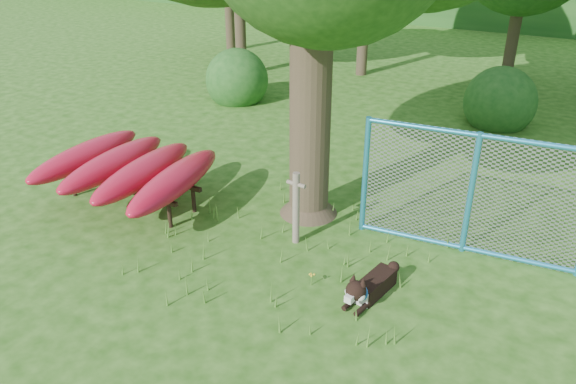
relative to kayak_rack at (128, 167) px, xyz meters
The scene contains 8 objects.
ground 3.37m from the kayak_rack, 19.94° to the right, with size 80.00×80.00×0.00m, color #205010.
wooden_post 3.34m from the kayak_rack, ahead, with size 0.34×0.13×1.25m.
kayak_rack is the anchor object (origin of this frame).
husky_dog 5.01m from the kayak_rack, ahead, with size 0.46×1.21×0.55m.
fence_section 5.96m from the kayak_rack, 13.14° to the left, with size 3.46×0.38×3.37m.
wildflower_clump 4.20m from the kayak_rack, ahead, with size 0.09×0.09×0.20m.
shrub_left 6.70m from the kayak_rack, 106.66° to the left, with size 1.80×1.80×1.80m, color #1B4F19.
shrub_mid 9.41m from the kayak_rack, 57.13° to the left, with size 1.80×1.80×1.80m, color #1B4F19.
Camera 1 is at (4.01, -5.62, 4.88)m, focal length 35.00 mm.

